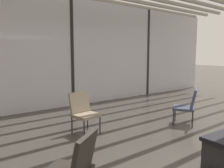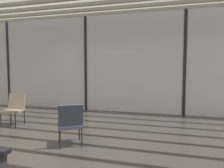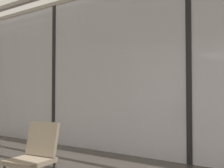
# 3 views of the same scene
# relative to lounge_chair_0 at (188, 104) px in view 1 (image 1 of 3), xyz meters

# --- Properties ---
(glass_curtain_wall) EXTENTS (14.00, 0.08, 3.47)m
(glass_curtain_wall) POSITION_rel_lounge_chair_0_xyz_m (-1.15, 3.56, 1.24)
(glass_curtain_wall) COLOR silver
(glass_curtain_wall) RESTS_ON ground
(window_mullion_1) EXTENTS (0.10, 0.12, 3.47)m
(window_mullion_1) POSITION_rel_lounge_chair_0_xyz_m (-1.15, 3.56, 1.24)
(window_mullion_1) COLOR black
(window_mullion_1) RESTS_ON ground
(window_mullion_2) EXTENTS (0.10, 0.12, 3.47)m
(window_mullion_2) POSITION_rel_lounge_chair_0_xyz_m (2.35, 3.56, 1.24)
(window_mullion_2) COLOR black
(window_mullion_2) RESTS_ON ground
(lounge_chair_0) EXTENTS (0.68, 0.70, 0.87)m
(lounge_chair_0) POSITION_rel_lounge_chair_0_xyz_m (0.00, 0.00, 0.00)
(lounge_chair_0) COLOR #33384C
(lounge_chair_0) RESTS_ON ground
(lounge_chair_2) EXTENTS (0.69, 0.71, 0.87)m
(lounge_chair_2) POSITION_rel_lounge_chair_0_xyz_m (-3.57, -1.03, 0.00)
(lounge_chair_2) COLOR #28231E
(lounge_chair_2) RESTS_ON ground
(lounge_chair_3) EXTENTS (0.54, 0.58, 0.87)m
(lounge_chair_3) POSITION_rel_lounge_chair_0_xyz_m (-2.24, 1.03, 0.00)
(lounge_chair_3) COLOR #7F705B
(lounge_chair_3) RESTS_ON ground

